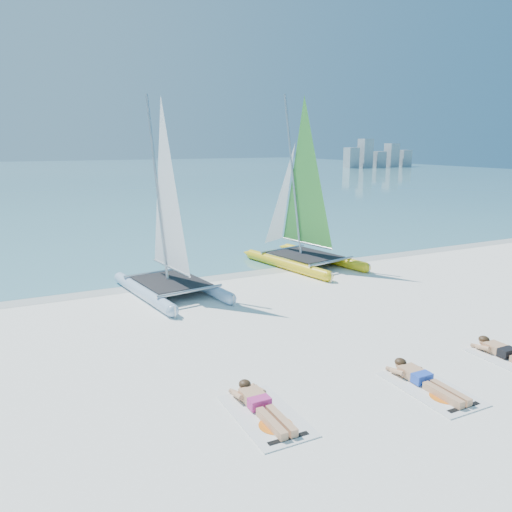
{
  "coord_description": "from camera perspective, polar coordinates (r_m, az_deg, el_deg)",
  "views": [
    {
      "loc": [
        -6.17,
        -9.8,
        4.43
      ],
      "look_at": [
        -0.71,
        1.2,
        1.61
      ],
      "focal_mm": 35.0,
      "sensor_mm": 36.0,
      "label": 1
    }
  ],
  "objects": [
    {
      "name": "distant_skyline",
      "position": [
        93.53,
        13.69,
        11.01
      ],
      "size": [
        14.0,
        2.0,
        5.0
      ],
      "color": "#A1A9B2",
      "rests_on": "ground"
    },
    {
      "name": "sunbather_c",
      "position": [
        11.86,
        26.9,
        -9.88
      ],
      "size": [
        0.37,
        1.73,
        0.26
      ],
      "color": "tan",
      "rests_on": "towel_c"
    },
    {
      "name": "wet_sand_strip",
      "position": [
        17.08,
        -4.29,
        -2.15
      ],
      "size": [
        140.0,
        1.4,
        0.01
      ],
      "primitive_type": "cube",
      "color": "silver",
      "rests_on": "ground"
    },
    {
      "name": "sunbather_a",
      "position": [
        8.76,
        0.51,
        -16.57
      ],
      "size": [
        0.37,
        1.73,
        0.26
      ],
      "color": "tan",
      "rests_on": "towel_a"
    },
    {
      "name": "ground",
      "position": [
        12.4,
        5.46,
        -8.08
      ],
      "size": [
        140.0,
        140.0,
        0.0
      ],
      "primitive_type": "plane",
      "color": "white",
      "rests_on": "ground"
    },
    {
      "name": "catamaran_blue",
      "position": [
        14.89,
        -10.07,
        2.51
      ],
      "size": [
        2.7,
        4.66,
        6.01
      ],
      "rotation": [
        0.0,
        0.0,
        0.14
      ],
      "color": "silver",
      "rests_on": "ground"
    },
    {
      "name": "catamaran_yellow",
      "position": [
        18.41,
        4.74,
        5.26
      ],
      "size": [
        3.09,
        5.11,
        6.33
      ],
      "rotation": [
        0.0,
        0.0,
        0.2
      ],
      "color": "gold",
      "rests_on": "ground"
    },
    {
      "name": "towel_b",
      "position": [
        9.99,
        19.33,
        -14.12
      ],
      "size": [
        1.0,
        1.85,
        0.02
      ],
      "primitive_type": "cube",
      "color": "white",
      "rests_on": "ground"
    },
    {
      "name": "sunbather_b",
      "position": [
        10.06,
        18.58,
        -13.17
      ],
      "size": [
        0.37,
        1.73,
        0.26
      ],
      "color": "tan",
      "rests_on": "towel_b"
    },
    {
      "name": "towel_a",
      "position": [
        8.67,
        1.12,
        -17.75
      ],
      "size": [
        1.0,
        1.85,
        0.02
      ],
      "primitive_type": "cube",
      "color": "white",
      "rests_on": "ground"
    },
    {
      "name": "sea",
      "position": [
        73.2,
        -21.76,
        8.53
      ],
      "size": [
        140.0,
        115.0,
        0.01
      ],
      "primitive_type": "cube",
      "color": "#6BABB3",
      "rests_on": "ground"
    }
  ]
}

